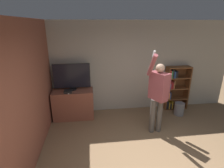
{
  "coord_description": "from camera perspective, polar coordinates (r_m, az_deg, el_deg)",
  "views": [
    {
      "loc": [
        -1.12,
        -2.08,
        2.59
      ],
      "look_at": [
        -0.59,
        2.01,
        1.17
      ],
      "focal_mm": 28.0,
      "sensor_mm": 36.0,
      "label": 1
    }
  ],
  "objects": [
    {
      "name": "tv_ledge",
      "position": [
        5.16,
        -12.42,
        -6.42
      ],
      "size": [
        1.12,
        0.54,
        0.82
      ],
      "color": "#93513D",
      "rests_on": "ground_plane"
    },
    {
      "name": "waste_bin",
      "position": [
        5.63,
        21.08,
        -7.55
      ],
      "size": [
        0.28,
        0.28,
        0.38
      ],
      "color": "gray",
      "rests_on": "ground_plane"
    },
    {
      "name": "bookshelf",
      "position": [
        5.81,
        19.68,
        -1.28
      ],
      "size": [
        0.74,
        0.28,
        1.37
      ],
      "color": "brown",
      "rests_on": "ground_plane"
    },
    {
      "name": "remote_loose",
      "position": [
        4.84,
        -13.88,
        -2.83
      ],
      "size": [
        0.05,
        0.14,
        0.02
      ],
      "color": "white",
      "rests_on": "tv_ledge"
    },
    {
      "name": "television",
      "position": [
        4.96,
        -12.99,
        2.39
      ],
      "size": [
        1.01,
        0.22,
        0.75
      ],
      "color": "black",
      "rests_on": "tv_ledge"
    },
    {
      "name": "wall_side_brick",
      "position": [
        3.92,
        -24.0,
        -1.13
      ],
      "size": [
        0.06,
        4.5,
        2.7
      ],
      "color": "#93513D",
      "rests_on": "ground_plane"
    },
    {
      "name": "wall_back",
      "position": [
        5.29,
        5.03,
        5.41
      ],
      "size": [
        6.47,
        0.06,
        2.7
      ],
      "color": "#B2AD9E",
      "rests_on": "ground_plane"
    },
    {
      "name": "person",
      "position": [
        4.25,
        14.83,
        -2.66
      ],
      "size": [
        0.58,
        0.58,
        2.08
      ],
      "rotation": [
        0.0,
        0.0,
        -1.09
      ],
      "color": "#56514C",
      "rests_on": "ground_plane"
    },
    {
      "name": "game_console",
      "position": [
        4.87,
        -14.15,
        -2.39
      ],
      "size": [
        0.21,
        0.21,
        0.07
      ],
      "color": "black",
      "rests_on": "tv_ledge"
    }
  ]
}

